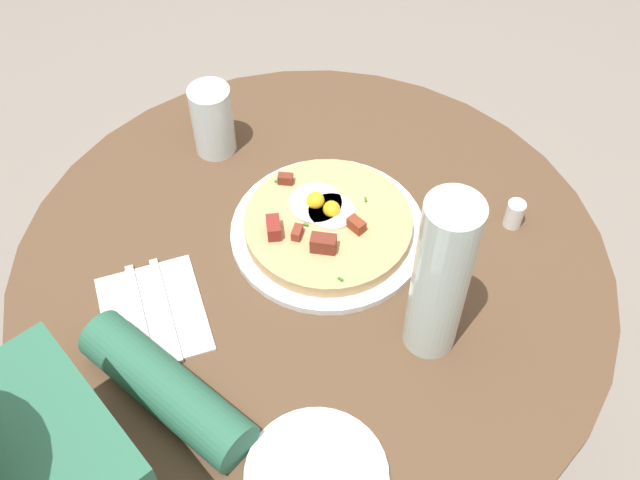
# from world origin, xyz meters

# --- Properties ---
(ground_plane) EXTENTS (6.00, 6.00, 0.00)m
(ground_plane) POSITION_xyz_m (0.00, 0.00, 0.00)
(ground_plane) COLOR gray
(dining_table) EXTENTS (0.89, 0.89, 0.73)m
(dining_table) POSITION_xyz_m (0.00, 0.00, 0.56)
(dining_table) COLOR brown
(dining_table) RESTS_ON ground_plane
(pizza_plate) EXTENTS (0.30, 0.30, 0.01)m
(pizza_plate) POSITION_xyz_m (-0.06, -0.03, 0.73)
(pizza_plate) COLOR white
(pizza_plate) RESTS_ON dining_table
(breakfast_pizza) EXTENTS (0.25, 0.25, 0.05)m
(breakfast_pizza) POSITION_xyz_m (-0.05, -0.03, 0.75)
(breakfast_pizza) COLOR tan
(breakfast_pizza) RESTS_ON pizza_plate
(bread_plate) EXTENTS (0.18, 0.18, 0.01)m
(bread_plate) POSITION_xyz_m (0.21, 0.25, 0.73)
(bread_plate) COLOR white
(bread_plate) RESTS_ON dining_table
(napkin) EXTENTS (0.19, 0.21, 0.00)m
(napkin) POSITION_xyz_m (0.23, -0.08, 0.73)
(napkin) COLOR white
(napkin) RESTS_ON dining_table
(fork) EXTENTS (0.08, 0.17, 0.00)m
(fork) POSITION_xyz_m (0.24, -0.08, 0.73)
(fork) COLOR silver
(fork) RESTS_ON napkin
(knife) EXTENTS (0.08, 0.17, 0.00)m
(knife) POSITION_xyz_m (0.21, -0.07, 0.73)
(knife) COLOR silver
(knife) RESTS_ON napkin
(water_glass) EXTENTS (0.07, 0.07, 0.12)m
(water_glass) POSITION_xyz_m (-0.04, -0.29, 0.79)
(water_glass) COLOR silver
(water_glass) RESTS_ON dining_table
(water_bottle) EXTENTS (0.07, 0.07, 0.27)m
(water_bottle) POSITION_xyz_m (-0.04, 0.20, 0.87)
(water_bottle) COLOR silver
(water_bottle) RESTS_ON dining_table
(salt_shaker) EXTENTS (0.03, 0.03, 0.05)m
(salt_shaker) POSITION_xyz_m (-0.28, 0.14, 0.75)
(salt_shaker) COLOR white
(salt_shaker) RESTS_ON dining_table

